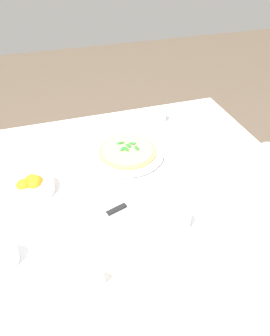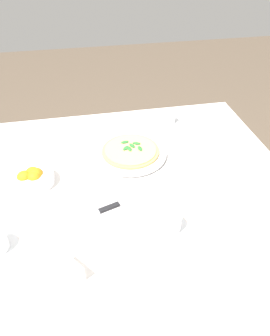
# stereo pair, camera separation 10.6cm
# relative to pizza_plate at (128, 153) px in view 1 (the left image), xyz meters

# --- Properties ---
(ground_plane) EXTENTS (8.00, 8.00, 0.00)m
(ground_plane) POSITION_rel_pizza_plate_xyz_m (0.01, 0.23, -0.74)
(ground_plane) COLOR brown
(dining_table) EXTENTS (1.23, 1.23, 0.73)m
(dining_table) POSITION_rel_pizza_plate_xyz_m (0.01, 0.23, -0.13)
(dining_table) COLOR white
(dining_table) RESTS_ON ground_plane
(pizza_plate) EXTENTS (0.31, 0.31, 0.02)m
(pizza_plate) POSITION_rel_pizza_plate_xyz_m (0.00, 0.00, 0.00)
(pizza_plate) COLOR white
(pizza_plate) RESTS_ON dining_table
(pizza) EXTENTS (0.25, 0.25, 0.02)m
(pizza) POSITION_rel_pizza_plate_xyz_m (-0.00, -0.00, 0.01)
(pizza) COLOR #DBAD60
(pizza) RESTS_ON pizza_plate
(coffee_cup_near_left) EXTENTS (0.13, 0.13, 0.07)m
(coffee_cup_near_left) POSITION_rel_pizza_plate_xyz_m (-0.05, 0.42, 0.02)
(coffee_cup_near_left) COLOR white
(coffee_cup_near_left) RESTS_ON dining_table
(coffee_cup_right_edge) EXTENTS (0.13, 0.13, 0.06)m
(coffee_cup_right_edge) POSITION_rel_pizza_plate_xyz_m (-0.23, -0.23, 0.02)
(coffee_cup_right_edge) COLOR white
(coffee_cup_right_edge) RESTS_ON dining_table
(coffee_cup_far_right) EXTENTS (0.13, 0.13, 0.06)m
(coffee_cup_far_right) POSITION_rel_pizza_plate_xyz_m (0.49, 0.40, 0.02)
(coffee_cup_far_right) COLOR white
(coffee_cup_far_right) RESTS_ON dining_table
(water_glass_near_right) EXTENTS (0.07, 0.07, 0.10)m
(water_glass_near_right) POSITION_rel_pizza_plate_xyz_m (-0.51, 0.24, 0.03)
(water_glass_near_right) COLOR white
(water_glass_near_right) RESTS_ON dining_table
(napkin_folded) EXTENTS (0.25, 0.19, 0.02)m
(napkin_folded) POSITION_rel_pizza_plate_xyz_m (0.18, 0.33, -0.00)
(napkin_folded) COLOR silver
(napkin_folded) RESTS_ON dining_table
(dinner_knife) EXTENTS (0.19, 0.08, 0.01)m
(dinner_knife) POSITION_rel_pizza_plate_xyz_m (0.18, 0.33, 0.01)
(dinner_knife) COLOR silver
(dinner_knife) RESTS_ON napkin_folded
(citrus_bowl) EXTENTS (0.15, 0.15, 0.07)m
(citrus_bowl) POSITION_rel_pizza_plate_xyz_m (0.40, 0.11, 0.02)
(citrus_bowl) COLOR white
(citrus_bowl) RESTS_ON dining_table
(menu_card) EXTENTS (0.06, 0.07, 0.06)m
(menu_card) POSITION_rel_pizza_plate_xyz_m (0.26, 0.52, 0.02)
(menu_card) COLOR white
(menu_card) RESTS_ON dining_table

